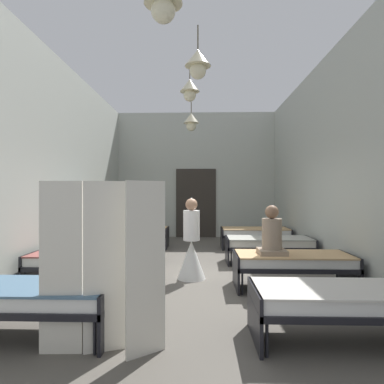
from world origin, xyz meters
name	(u,v)px	position (x,y,z in m)	size (l,w,h in m)	color
ground_plane	(191,276)	(0.00, 0.00, -0.05)	(6.11, 10.80, 0.10)	#59544C
room_shell	(193,165)	(0.00, 1.19, 2.21)	(5.91, 10.40, 4.39)	#B2B7AD
bed_left_row_0	(27,297)	(-1.71, -2.85, 0.44)	(1.90, 0.84, 0.57)	black
bed_right_row_0	(342,300)	(1.71, -2.85, 0.44)	(1.90, 0.84, 0.57)	black
bed_left_row_1	(88,260)	(-1.71, -0.95, 0.44)	(1.90, 0.84, 0.57)	black
bed_right_row_1	(293,262)	(1.71, -0.95, 0.44)	(1.90, 0.84, 0.57)	black
bed_left_row_2	(117,243)	(-1.71, 0.95, 0.44)	(1.90, 0.84, 0.57)	black
bed_right_row_2	(269,243)	(1.71, 0.95, 0.44)	(1.90, 0.84, 0.57)	black
bed_left_row_3	(135,232)	(-1.71, 2.85, 0.44)	(1.90, 0.84, 0.57)	black
bed_right_row_3	(255,233)	(1.71, 2.85, 0.44)	(1.90, 0.84, 0.57)	black
nurse_near_aisle	(191,250)	(0.02, -0.40, 0.53)	(0.52, 0.52, 1.49)	white
patient_seated_primary	(272,236)	(1.36, -1.00, 0.87)	(0.44, 0.44, 0.80)	gray
privacy_screen	(104,267)	(-0.76, -3.17, 0.85)	(1.23, 0.28, 1.70)	silver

